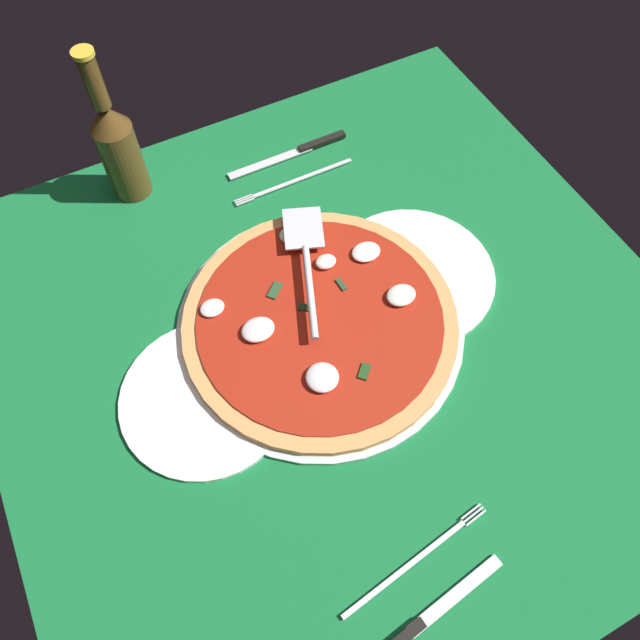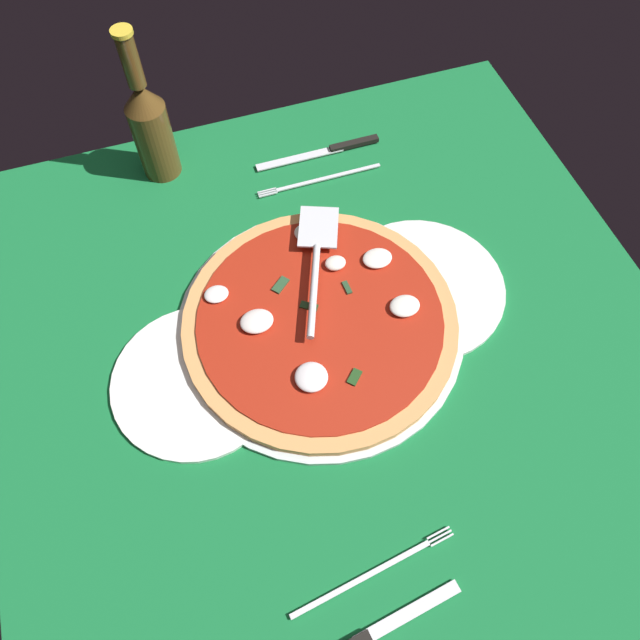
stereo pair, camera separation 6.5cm
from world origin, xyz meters
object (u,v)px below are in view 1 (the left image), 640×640
object	(u,v)px
place_setting_far	(296,167)
dinner_plate_right	(412,275)
dinner_plate_left	(206,398)
pizza_server	(307,261)
place_setting_near	(420,592)
pizza	(320,320)
beer_bottle	(117,146)

from	to	relation	value
place_setting_far	dinner_plate_right	bearing A→B (deg)	101.77
dinner_plate_right	dinner_plate_left	bearing A→B (deg)	-172.93
pizza_server	place_setting_near	size ratio (longest dim) A/B	1.04
dinner_plate_left	pizza	xyz separation A→B (cm)	(18.00, 2.88, 1.23)
dinner_plate_right	place_setting_far	xyz separation A→B (cm)	(-5.50, 26.83, -0.14)
beer_bottle	pizza	bearing A→B (deg)	-67.49
place_setting_near	beer_bottle	distance (cm)	71.97
dinner_plate_right	place_setting_far	world-z (taller)	place_setting_far
beer_bottle	dinner_plate_right	bearing A→B (deg)	-48.51
pizza	dinner_plate_right	bearing A→B (deg)	4.73
pizza	beer_bottle	world-z (taller)	beer_bottle
place_setting_far	dinner_plate_left	bearing A→B (deg)	47.97
place_setting_far	beer_bottle	distance (cm)	27.55
dinner_plate_right	place_setting_far	size ratio (longest dim) A/B	1.08
place_setting_near	pizza	bearing A→B (deg)	72.90
dinner_plate_left	dinner_plate_right	bearing A→B (deg)	7.07
place_setting_far	place_setting_near	bearing A→B (deg)	76.12
place_setting_far	beer_bottle	xyz separation A→B (cm)	(-24.89, 7.53, 9.09)
dinner_plate_right	pizza_server	xyz separation A→B (cm)	(-13.47, 6.87, 3.53)
pizza_server	pizza	bearing A→B (deg)	-173.03
dinner_plate_left	pizza_server	xyz separation A→B (cm)	(20.14, 11.04, 3.53)
pizza	pizza_server	world-z (taller)	pizza_server
place_setting_far	beer_bottle	bearing A→B (deg)	-16.65
pizza_server	dinner_plate_left	bearing A→B (deg)	140.40
place_setting_near	place_setting_far	bearing A→B (deg)	68.11
dinner_plate_left	place_setting_near	world-z (taller)	place_setting_near
dinner_plate_right	place_setting_near	size ratio (longest dim) A/B	1.13
dinner_plate_left	beer_bottle	distance (cm)	39.68
pizza_server	beer_bottle	size ratio (longest dim) A/B	0.87
pizza	pizza_server	size ratio (longest dim) A/B	1.71
dinner_plate_left	dinner_plate_right	world-z (taller)	same
dinner_plate_right	beer_bottle	distance (cm)	46.73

